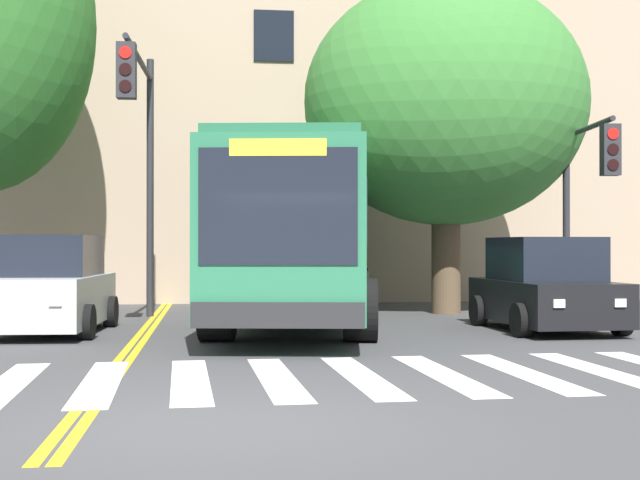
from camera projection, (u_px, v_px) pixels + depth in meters
The scene contains 11 objects.
ground_plane at pixel (223, 427), 7.79m from camera, with size 120.00×120.00×0.00m, color #424244.
crosswalk at pixel (146, 381), 10.38m from camera, with size 13.89×4.06×0.01m.
lane_line_yellow_inner at pixel (165, 303), 24.22m from camera, with size 0.12×36.00×0.01m, color gold.
lane_line_yellow_outer at pixel (170, 303), 24.24m from camera, with size 0.12×36.00×0.01m, color gold.
city_bus at pixel (300, 233), 18.36m from camera, with size 4.25×12.31×3.33m.
car_silver_near_lane at pixel (52, 288), 16.06m from camera, with size 2.07×3.95×1.77m.
car_black_far_lane at pixel (545, 288), 16.59m from camera, with size 2.13×3.74×1.74m.
traffic_light_near_corner at pixel (585, 179), 18.82m from camera, with size 0.52×3.06×4.58m.
traffic_light_overhead at pixel (141, 132), 18.21m from camera, with size 0.41×4.21×5.75m.
street_tree_curbside_large at pixel (446, 103), 20.77m from camera, with size 6.67×5.79×7.81m.
building_facade at pixel (267, 72), 27.44m from camera, with size 36.11×6.29×13.84m.
Camera 1 is at (-0.09, -7.85, 1.59)m, focal length 50.00 mm.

